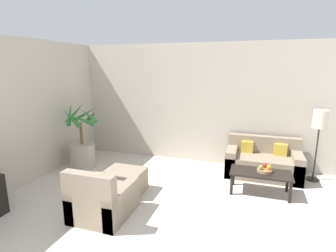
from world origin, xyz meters
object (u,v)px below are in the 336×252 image
at_px(potted_palm, 82,147).
at_px(ottoman, 125,181).
at_px(fruit_bowl, 265,170).
at_px(orange_fruit, 269,167).
at_px(armchair, 102,200).
at_px(sofa_loveseat, 263,163).
at_px(apple_red, 265,165).
at_px(floor_lamp, 320,124).
at_px(apple_green, 261,167).
at_px(coffee_table, 261,175).

relative_size(potted_palm, ottoman, 2.14).
bearing_deg(fruit_bowl, orange_fruit, 0.60).
bearing_deg(potted_palm, armchair, -47.15).
xyz_separation_m(sofa_loveseat, apple_red, (0.00, -0.73, 0.22)).
bearing_deg(sofa_loveseat, potted_palm, -168.96).
relative_size(floor_lamp, armchair, 1.67).
relative_size(potted_palm, apple_green, 18.57).
bearing_deg(sofa_loveseat, armchair, -134.34).
xyz_separation_m(floor_lamp, armchair, (-3.24, -2.41, -0.88)).
distance_m(fruit_bowl, armchair, 2.76).
height_order(floor_lamp, coffee_table, floor_lamp).
bearing_deg(apple_green, ottoman, -163.35).
distance_m(fruit_bowl, apple_red, 0.10).
bearing_deg(coffee_table, fruit_bowl, 25.38).
bearing_deg(potted_palm, floor_lamp, 9.63).
distance_m(apple_green, ottoman, 2.38).
bearing_deg(floor_lamp, fruit_bowl, -137.13).
xyz_separation_m(apple_green, ottoman, (-2.27, -0.68, -0.28)).
distance_m(sofa_loveseat, orange_fruit, 0.85).
relative_size(fruit_bowl, apple_green, 3.30).
height_order(apple_red, armchair, armchair).
bearing_deg(ottoman, coffee_table, 16.77).
height_order(floor_lamp, apple_red, floor_lamp).
bearing_deg(sofa_loveseat, orange_fruit, -85.06).
relative_size(floor_lamp, ottoman, 2.09).
relative_size(sofa_loveseat, ottoman, 2.16).
bearing_deg(ottoman, fruit_bowl, 17.01).
bearing_deg(orange_fruit, armchair, -147.09).
bearing_deg(fruit_bowl, armchair, -146.32).
xyz_separation_m(potted_palm, armchair, (1.49, -1.60, -0.19)).
bearing_deg(coffee_table, apple_green, -128.88).
distance_m(sofa_loveseat, ottoman, 2.79).
bearing_deg(orange_fruit, floor_lamp, 45.01).
relative_size(fruit_bowl, armchair, 0.30).
bearing_deg(ottoman, apple_green, 16.65).
height_order(floor_lamp, apple_green, floor_lamp).
bearing_deg(armchair, fruit_bowl, 33.68).
bearing_deg(orange_fruit, apple_green, -164.85).
relative_size(floor_lamp, orange_fruit, 15.36).
relative_size(potted_palm, fruit_bowl, 5.63).
relative_size(fruit_bowl, ottoman, 0.38).
xyz_separation_m(coffee_table, orange_fruit, (0.13, 0.03, 0.15)).
bearing_deg(coffee_table, armchair, -146.11).
bearing_deg(floor_lamp, ottoman, -154.09).
height_order(floor_lamp, orange_fruit, floor_lamp).
xyz_separation_m(fruit_bowl, armchair, (-2.29, -1.53, -0.17)).
relative_size(coffee_table, apple_green, 13.31).
height_order(armchair, ottoman, armchair).
bearing_deg(orange_fruit, coffee_table, -167.15).
bearing_deg(ottoman, armchair, -86.70).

